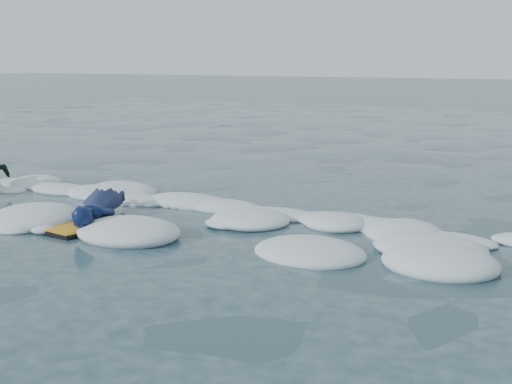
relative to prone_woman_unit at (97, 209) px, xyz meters
The scene contains 3 objects.
ground 0.54m from the prone_woman_unit, 35.92° to the right, with size 120.00×120.00×0.00m, color #162935.
foam_band 0.87m from the prone_woman_unit, 60.80° to the left, with size 12.00×3.10×0.30m, color silver, non-canonical shape.
prone_woman_unit is the anchor object (origin of this frame).
Camera 1 is at (4.68, -5.93, 2.06)m, focal length 45.00 mm.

